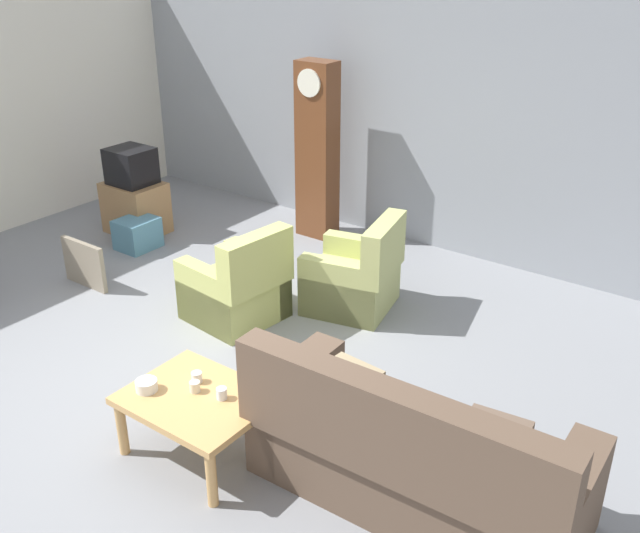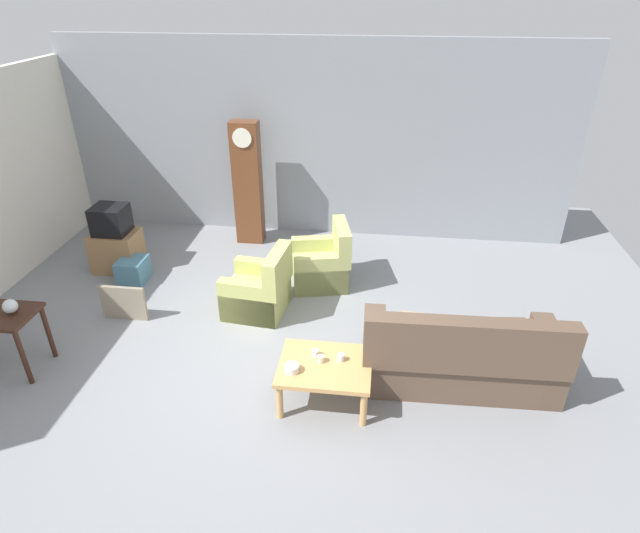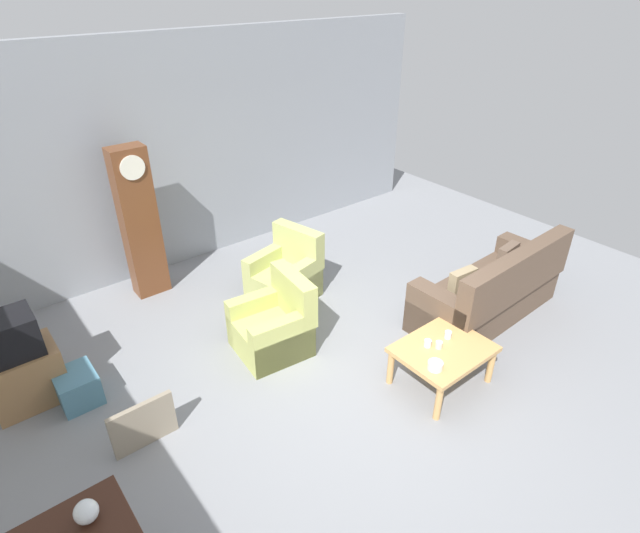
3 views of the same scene
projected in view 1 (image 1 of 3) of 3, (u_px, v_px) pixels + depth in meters
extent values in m
plane|color=gray|center=(198.00, 378.00, 5.86)|extent=(10.40, 10.40, 0.00)
cube|color=gray|center=(424.00, 103.00, 7.81)|extent=(8.40, 0.16, 3.20)
cube|color=brown|center=(416.00, 470.00, 4.55)|extent=(2.12, 0.90, 0.44)
cube|color=brown|center=(391.00, 434.00, 4.06)|extent=(2.10, 0.26, 0.60)
cube|color=brown|center=(565.00, 517.00, 4.02)|extent=(0.26, 0.85, 0.68)
cube|color=brown|center=(297.00, 404.00, 4.97)|extent=(0.26, 0.85, 0.68)
cube|color=brown|center=(498.00, 443.00, 4.17)|extent=(0.37, 0.16, 0.36)
cube|color=#9E8966|center=(357.00, 389.00, 4.66)|extent=(0.37, 0.15, 0.36)
cube|color=#B7BC66|center=(235.00, 298.00, 6.70)|extent=(0.84, 0.84, 0.40)
cube|color=#B7BC66|center=(256.00, 263.00, 6.31)|extent=(0.26, 0.77, 0.52)
cube|color=#B7BC66|center=(258.00, 278.00, 6.86)|extent=(0.77, 0.24, 0.60)
cube|color=#B7BC66|center=(209.00, 299.00, 6.46)|extent=(0.77, 0.24, 0.60)
cube|color=tan|center=(350.00, 287.00, 6.90)|extent=(0.91, 0.91, 0.40)
cube|color=tan|center=(384.00, 249.00, 6.58)|extent=(0.34, 0.78, 0.52)
cube|color=tan|center=(361.00, 266.00, 7.10)|extent=(0.78, 0.32, 0.60)
cube|color=tan|center=(339.00, 291.00, 6.60)|extent=(0.78, 0.32, 0.60)
cube|color=tan|center=(197.00, 399.00, 4.85)|extent=(0.96, 0.76, 0.05)
cylinder|color=tan|center=(122.00, 428.00, 4.94)|extent=(0.07, 0.07, 0.42)
cylinder|color=tan|center=(212.00, 479.00, 4.49)|extent=(0.07, 0.07, 0.42)
cylinder|color=tan|center=(190.00, 384.00, 5.42)|extent=(0.07, 0.07, 0.42)
cylinder|color=tan|center=(277.00, 426.00, 4.97)|extent=(0.07, 0.07, 0.42)
cube|color=brown|center=(317.00, 152.00, 8.19)|extent=(0.44, 0.28, 2.03)
cylinder|color=silver|center=(309.00, 83.00, 7.74)|extent=(0.30, 0.02, 0.30)
cube|color=#997047|center=(136.00, 208.00, 8.56)|extent=(0.68, 0.52, 0.61)
cube|color=black|center=(131.00, 166.00, 8.34)|extent=(0.48, 0.44, 0.42)
cube|color=gray|center=(84.00, 264.00, 7.28)|extent=(0.60, 0.05, 0.48)
cube|color=teal|center=(137.00, 234.00, 8.18)|extent=(0.38, 0.43, 0.35)
cylinder|color=white|center=(197.00, 377.00, 4.98)|extent=(0.08, 0.08, 0.08)
cylinder|color=silver|center=(222.00, 393.00, 4.80)|extent=(0.07, 0.07, 0.08)
cylinder|color=beige|center=(195.00, 387.00, 4.88)|extent=(0.07, 0.07, 0.08)
cylinder|color=white|center=(146.00, 385.00, 4.89)|extent=(0.15, 0.15, 0.08)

